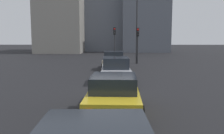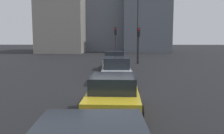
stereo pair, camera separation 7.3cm
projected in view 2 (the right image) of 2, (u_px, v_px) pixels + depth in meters
name	position (u px, v px, depth m)	size (l,w,h in m)	color
ground_plane	(112.00, 89.00, 14.26)	(160.00, 160.00, 0.20)	black
car_beige_lead	(115.00, 61.00, 22.10)	(4.54, 2.17, 1.62)	tan
car_silver_second	(116.00, 71.00, 15.48)	(4.75, 2.08, 1.64)	#A8AAB2
car_yellow_third	(113.00, 94.00, 9.38)	(4.45, 2.20, 1.47)	gold
traffic_light_near_left	(139.00, 38.00, 26.29)	(0.32, 0.29, 3.87)	#2D2D30
traffic_light_near_right	(116.00, 37.00, 30.48)	(0.32, 0.30, 4.08)	#2D2D30
street_lamp_kerbside	(138.00, 19.00, 26.19)	(0.56, 0.36, 8.26)	#2D2D30
building_facade_left	(146.00, 21.00, 48.77)	(8.42, 8.97, 12.08)	slate
building_facade_center	(107.00, 25.00, 51.79)	(8.55, 11.44, 10.93)	slate
building_facade_right	(66.00, 16.00, 48.85)	(15.94, 8.23, 14.21)	gray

